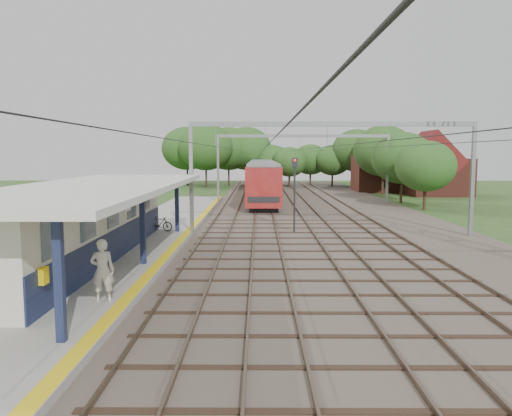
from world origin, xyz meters
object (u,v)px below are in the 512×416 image
object	(u,v)px
person	(102,271)
train	(262,177)
bicycle	(160,224)
signal_post	(295,184)

from	to	relation	value
person	train	bearing A→B (deg)	-106.48
person	bicycle	xyz separation A→B (m)	(-1.07, 14.61, -0.56)
train	signal_post	bearing A→B (deg)	-86.39
bicycle	signal_post	xyz separation A→B (m)	(8.32, 1.27, 2.34)
bicycle	train	xyz separation A→B (m)	(6.47, 30.59, 1.47)
person	bicycle	distance (m)	14.66
bicycle	train	distance (m)	31.31
bicycle	train	size ratio (longest dim) A/B	0.04
person	signal_post	bearing A→B (deg)	-124.20
person	train	xyz separation A→B (m)	(5.40, 45.21, 0.91)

